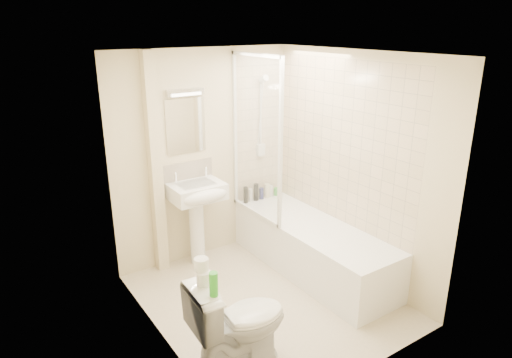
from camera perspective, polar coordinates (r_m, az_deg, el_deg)
floor at (r=4.76m, az=1.40°, el=-14.77°), size 2.50×2.50×0.00m
wall_back at (r=5.23m, az=-6.44°, el=2.83°), size 2.20×0.02×2.40m
wall_left at (r=3.73m, az=-12.42°, el=-4.29°), size 0.02×2.50×2.40m
wall_right at (r=4.90m, az=12.07°, el=1.42°), size 0.02×2.50×2.40m
ceiling at (r=3.97m, az=1.69°, el=15.44°), size 2.20×2.50×0.02m
tile_back at (r=5.54m, az=0.44°, el=6.26°), size 0.70×0.01×1.75m
tile_right at (r=4.97m, az=10.50°, el=4.45°), size 0.01×2.10×1.75m
pipe_boxing at (r=4.94m, az=-12.49°, el=1.50°), size 0.12×0.12×2.40m
splashback at (r=5.18m, az=-8.49°, el=0.60°), size 0.60×0.02×0.30m
mirror at (r=5.03m, az=-8.78°, el=6.55°), size 0.46×0.01×0.60m
strip_light at (r=4.95m, az=-8.88°, el=10.69°), size 0.42×0.07×0.07m
bathtub at (r=5.15m, az=7.01°, el=-8.37°), size 0.70×2.10×0.55m
shower_screen at (r=4.99m, az=-0.02°, el=5.13°), size 0.04×0.92×1.80m
shower_fixture at (r=5.48m, az=0.70°, el=7.41°), size 0.10×0.16×0.99m
pedestal_sink at (r=5.07m, az=-7.23°, el=-2.75°), size 0.58×0.51×1.11m
bottle_black_a at (r=5.57m, az=-1.30°, el=-2.00°), size 0.05×0.05×0.20m
bottle_white_a at (r=5.61m, az=-0.68°, el=-2.04°), size 0.05×0.05×0.16m
bottle_black_b at (r=5.64m, az=0.00°, el=-1.65°), size 0.06×0.06×0.21m
bottle_blue at (r=5.70m, az=0.68°, el=-1.82°), size 0.06×0.06×0.14m
bottle_cream at (r=5.74m, az=1.39°, el=-1.48°), size 0.07×0.07×0.18m
bottle_white_b at (r=5.77m, az=1.84°, el=-1.50°), size 0.06×0.06×0.15m
bottle_green at (r=5.83m, az=2.56°, el=-1.58°), size 0.07×0.07×0.10m
toilet at (r=3.78m, az=-2.17°, el=-17.46°), size 0.55×0.84×0.80m
toilet_roll_lower at (r=3.47m, az=-6.55°, el=-12.21°), size 0.11×0.11×0.11m
toilet_roll_upper at (r=3.44m, az=-6.85°, el=-10.54°), size 0.11×0.11×0.09m
green_bottle at (r=3.32m, az=-5.32°, el=-12.96°), size 0.06×0.06×0.19m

